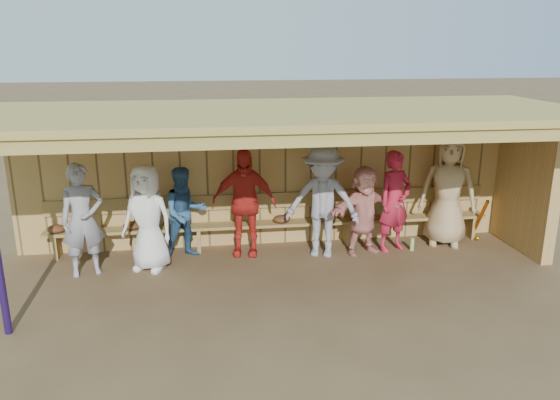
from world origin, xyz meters
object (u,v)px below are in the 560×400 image
object	(u,v)px
player_a	(83,220)
player_g	(395,202)
player_e	(323,201)
player_f	(364,210)
player_b	(148,218)
bench	(274,217)
player_c	(185,213)
player_d	(244,203)
player_h	(448,190)

from	to	relation	value
player_a	player_g	world-z (taller)	player_a
player_a	player_g	bearing A→B (deg)	-13.40
player_e	player_f	world-z (taller)	player_e
player_g	player_b	bearing A→B (deg)	162.46
player_b	bench	world-z (taller)	player_b
player_c	player_g	size ratio (longest dim) A/B	0.88
player_a	player_c	world-z (taller)	player_a
player_d	player_h	world-z (taller)	player_h
player_a	player_b	distance (m)	0.94
player_b	player_g	xyz separation A→B (m)	(4.03, 0.26, 0.02)
player_d	player_g	world-z (taller)	player_d
player_e	player_b	bearing A→B (deg)	-156.54
player_e	player_h	bearing A→B (deg)	25.61
player_f	player_h	size ratio (longest dim) A/B	0.77
player_a	player_d	size ratio (longest dim) A/B	0.96
player_d	player_h	bearing A→B (deg)	10.96
player_a	bench	world-z (taller)	player_a
player_b	player_d	size ratio (longest dim) A/B	0.93
player_a	player_b	world-z (taller)	player_a
player_c	bench	xyz separation A→B (m)	(1.50, 0.31, -0.23)
player_d	player_e	world-z (taller)	player_e
player_c	player_b	bearing A→B (deg)	-161.61
player_f	player_e	bearing A→B (deg)	164.61
player_d	player_f	size ratio (longest dim) A/B	1.20
player_a	bench	bearing A→B (deg)	-2.35
player_f	player_b	bearing A→B (deg)	167.58
player_e	bench	size ratio (longest dim) A/B	0.25
player_g	player_f	bearing A→B (deg)	166.41
player_b	player_g	bearing A→B (deg)	28.22
player_c	player_e	distance (m)	2.25
player_d	player_e	bearing A→B (deg)	0.46
player_b	player_c	world-z (taller)	player_b
player_b	player_g	world-z (taller)	player_g
player_d	player_f	distance (m)	1.99
player_d	player_f	bearing A→B (deg)	4.18
player_e	player_f	distance (m)	0.73
player_e	player_f	bearing A→B (deg)	19.74
player_h	bench	distance (m)	3.04
player_g	bench	bearing A→B (deg)	145.60
player_c	player_h	bearing A→B (deg)	-18.81
player_e	player_h	xyz separation A→B (m)	(2.26, 0.23, 0.05)
player_e	player_c	bearing A→B (deg)	-166.32
player_e	player_g	world-z (taller)	player_e
player_f	player_g	bearing A→B (deg)	-7.85
player_b	player_g	size ratio (longest dim) A/B	0.97
player_a	player_h	bearing A→B (deg)	-12.49
bench	player_c	bearing A→B (deg)	-168.46
player_b	player_f	world-z (taller)	player_b
player_a	bench	size ratio (longest dim) A/B	0.23
player_a	player_e	bearing A→B (deg)	-13.30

